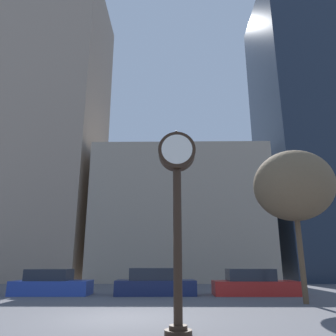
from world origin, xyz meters
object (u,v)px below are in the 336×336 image
at_px(street_clock, 177,188).
at_px(bare_tree, 293,186).
at_px(car_navy, 155,284).
at_px(car_blue, 51,284).
at_px(car_red, 254,284).

relative_size(street_clock, bare_tree, 0.78).
height_order(street_clock, car_navy, street_clock).
bearing_deg(car_blue, bare_tree, -18.16).
relative_size(car_blue, car_red, 0.91).
height_order(street_clock, car_blue, street_clock).
bearing_deg(car_blue, street_clock, -57.36).
relative_size(street_clock, car_navy, 1.20).
distance_m(car_navy, bare_tree, 8.96).
relative_size(car_red, bare_tree, 0.67).
distance_m(car_blue, bare_tree, 13.74).
bearing_deg(car_red, car_blue, 179.90).
distance_m(car_red, bare_tree, 6.14).
xyz_separation_m(car_navy, car_red, (5.42, 0.07, -0.02)).
height_order(street_clock, bare_tree, bare_tree).
height_order(car_blue, car_red, car_red).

